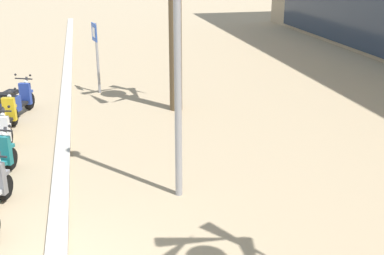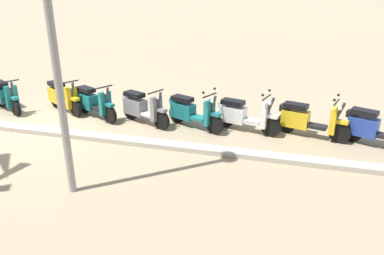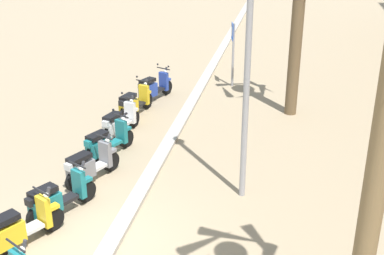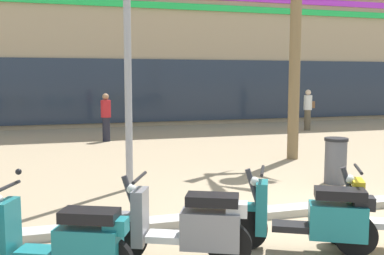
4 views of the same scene
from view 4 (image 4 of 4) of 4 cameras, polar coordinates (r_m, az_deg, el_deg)
name	(u,v)px [view 4 (image 4 of 4)]	position (r m, az deg, el deg)	size (l,w,h in m)	color
ground_plane	(331,220)	(7.32, 17.36, -11.25)	(200.00, 200.00, 0.00)	#9E896B
curb_strip	(315,208)	(7.66, 15.49, -9.93)	(60.00, 0.36, 0.12)	#ADA89E
scooter_teal_gap_after_mid	(63,242)	(5.06, -16.26, -13.94)	(1.71, 0.91, 1.17)	black
scooter_grey_last_in_row	(188,227)	(5.31, -0.47, -12.58)	(1.64, 0.90, 1.04)	black
scooter_teal_mid_front	(313,218)	(5.83, 15.25, -11.11)	(1.68, 0.98, 1.04)	black
pedestrian_window_shopping	(106,116)	(15.52, -10.96, 1.43)	(0.34, 0.34, 1.65)	black
pedestrian_strolling_near_curb	(308,109)	(19.08, 14.63, 2.34)	(0.46, 0.34, 1.69)	brown
litter_bin	(336,160)	(9.68, 17.92, -4.01)	(0.48, 0.48, 0.95)	#56565B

